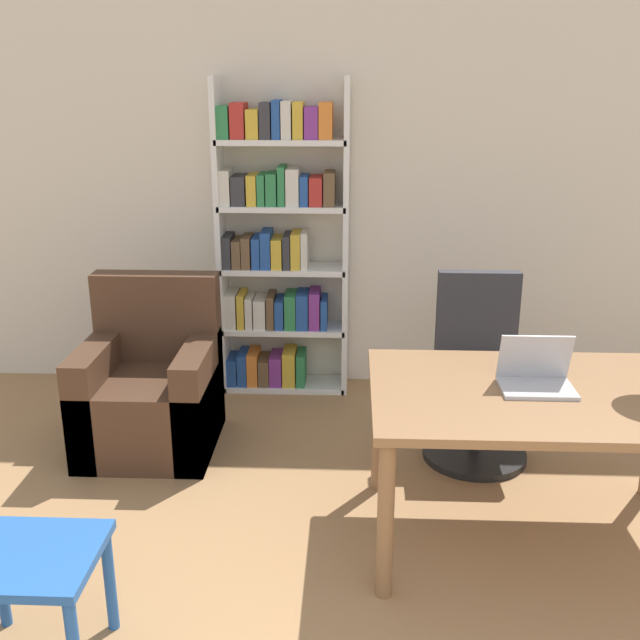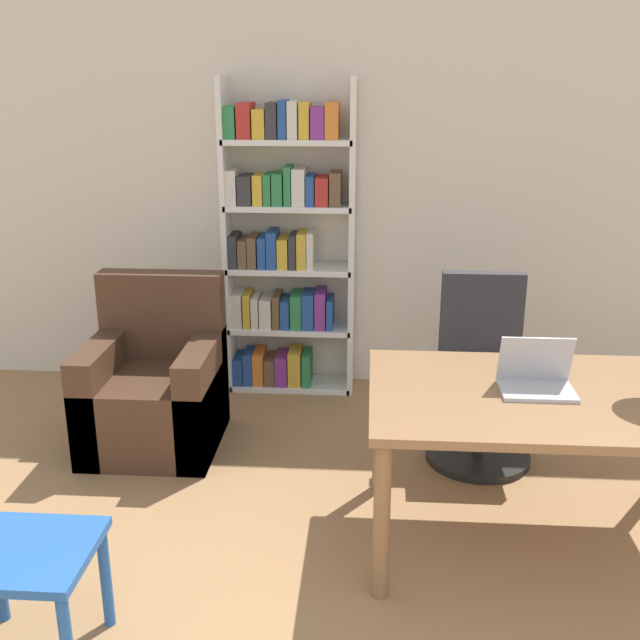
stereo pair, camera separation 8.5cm
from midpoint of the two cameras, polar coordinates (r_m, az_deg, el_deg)
The scene contains 7 objects.
wall_back at distance 5.13m, azimuth 5.27°, elevation 9.67°, with size 8.00×0.06×2.70m.
desk at distance 3.50m, azimuth 15.81°, elevation -6.57°, with size 1.53×0.99×0.76m.
laptop at distance 3.47m, azimuth 15.46°, elevation -4.18°, with size 0.32×0.24×0.24m.
office_chair at distance 4.34m, azimuth 11.33°, elevation -4.45°, with size 0.59×0.59×1.05m.
side_table_blue at distance 3.04m, azimuth -22.07°, elevation -17.48°, with size 0.51×0.45×0.47m.
armchair at distance 4.52m, azimuth -13.28°, elevation -5.46°, with size 0.75×0.75×0.98m.
bookshelf at distance 5.03m, azimuth -3.76°, elevation 5.48°, with size 0.87×0.28×2.10m.
Camera 1 is at (-0.29, -0.54, 2.09)m, focal length 42.00 mm.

